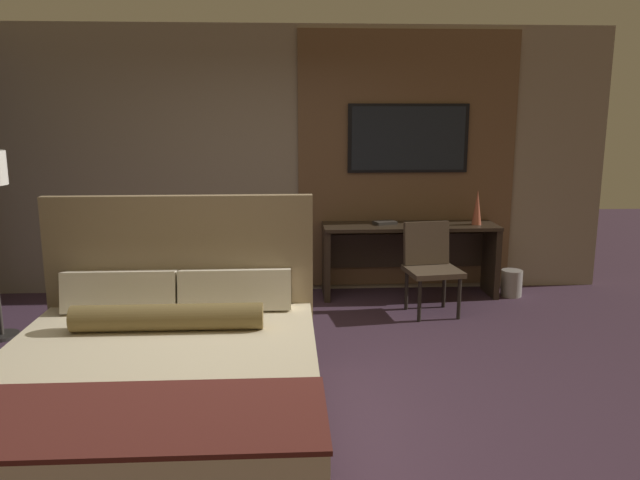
# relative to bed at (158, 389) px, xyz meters

# --- Properties ---
(ground_plane) EXTENTS (16.00, 16.00, 0.00)m
(ground_plane) POSITION_rel_bed_xyz_m (0.61, 0.64, -0.34)
(ground_plane) COLOR #3D2838
(wall_back_tv_panel) EXTENTS (7.20, 0.09, 2.80)m
(wall_back_tv_panel) POSITION_rel_bed_xyz_m (0.80, 3.24, 1.06)
(wall_back_tv_panel) COLOR gray
(wall_back_tv_panel) RESTS_ON ground_plane
(bed) EXTENTS (1.88, 2.13, 1.35)m
(bed) POSITION_rel_bed_xyz_m (0.00, 0.00, 0.00)
(bed) COLOR #33281E
(bed) RESTS_ON ground_plane
(desk) EXTENTS (1.82, 0.51, 0.76)m
(desk) POSITION_rel_bed_xyz_m (2.05, 2.96, 0.18)
(desk) COLOR #2D2319
(desk) RESTS_ON ground_plane
(tv) EXTENTS (1.28, 0.04, 0.72)m
(tv) POSITION_rel_bed_xyz_m (2.05, 3.16, 1.30)
(tv) COLOR black
(desk_chair) EXTENTS (0.55, 0.55, 0.87)m
(desk_chair) POSITION_rel_bed_xyz_m (2.14, 2.37, 0.18)
(desk_chair) COLOR #4C3D2D
(desk_chair) RESTS_ON ground_plane
(vase_tall) EXTENTS (0.10, 0.10, 0.36)m
(vase_tall) POSITION_rel_bed_xyz_m (2.74, 2.89, 0.61)
(vase_tall) COLOR #B2563D
(vase_tall) RESTS_ON desk
(book) EXTENTS (0.26, 0.21, 0.03)m
(book) POSITION_rel_bed_xyz_m (1.79, 2.97, 0.44)
(book) COLOR #332D28
(book) RESTS_ON desk
(waste_bin) EXTENTS (0.22, 0.22, 0.28)m
(waste_bin) POSITION_rel_bed_xyz_m (3.13, 2.84, -0.20)
(waste_bin) COLOR gray
(waste_bin) RESTS_ON ground_plane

